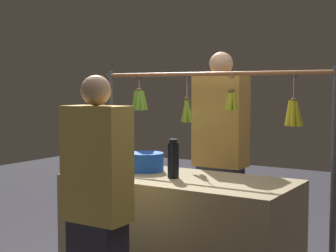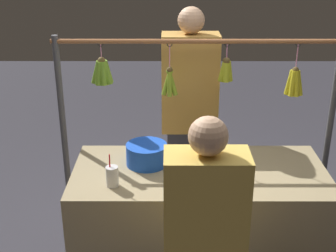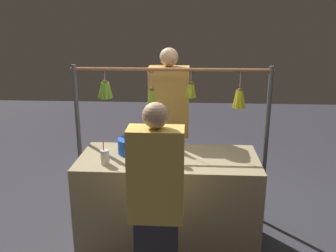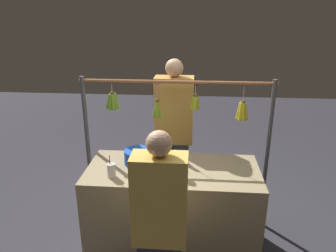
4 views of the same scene
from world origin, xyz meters
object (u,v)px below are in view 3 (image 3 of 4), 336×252
object	(u,v)px
water_bottle	(166,145)
drink_cup	(105,157)
blue_bucket	(132,146)
customer_person	(156,214)
vendor_person	(169,132)

from	to	relation	value
water_bottle	drink_cup	bearing A→B (deg)	15.93
blue_bucket	drink_cup	world-z (taller)	drink_cup
customer_person	blue_bucket	bearing A→B (deg)	-71.69
water_bottle	customer_person	world-z (taller)	customer_person
blue_bucket	drink_cup	distance (m)	0.34
water_bottle	drink_cup	xyz separation A→B (m)	(0.51, 0.15, -0.07)
drink_cup	blue_bucket	bearing A→B (deg)	-124.06
blue_bucket	customer_person	bearing A→B (deg)	108.31
drink_cup	customer_person	bearing A→B (deg)	127.71
vendor_person	water_bottle	bearing A→B (deg)	91.60
water_bottle	blue_bucket	distance (m)	0.35
blue_bucket	drink_cup	size ratio (longest dim) A/B	1.31
blue_bucket	vendor_person	world-z (taller)	vendor_person
water_bottle	vendor_person	size ratio (longest dim) A/B	0.15
water_bottle	customer_person	size ratio (longest dim) A/B	0.17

